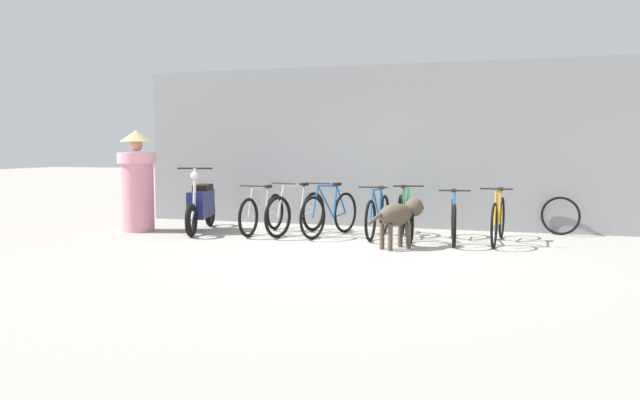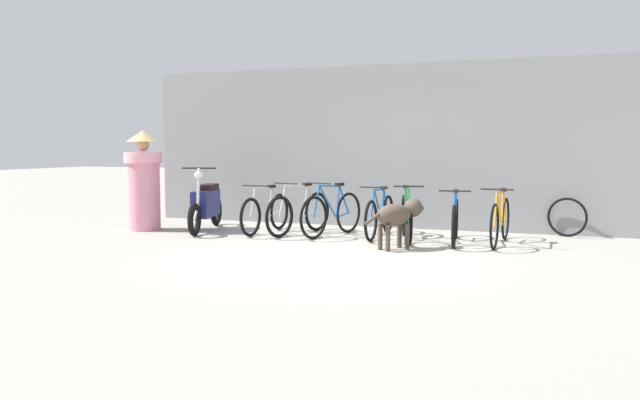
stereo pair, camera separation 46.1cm
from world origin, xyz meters
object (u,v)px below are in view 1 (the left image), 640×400
bicycle_3 (378,216)px  bicycle_4 (405,217)px  motorcycle (201,206)px  stray_dog (400,215)px  bicycle_0 (262,213)px  spare_tire_left (560,216)px  bicycle_1 (296,213)px  person_in_robes (137,181)px  bicycle_5 (454,220)px  bicycle_6 (498,220)px  bicycle_2 (330,214)px

bicycle_3 → bicycle_4: size_ratio=1.03×
motorcycle → stray_dog: bearing=62.9°
bicycle_0 → spare_tire_left: 4.95m
bicycle_1 → bicycle_4: size_ratio=1.01×
motorcycle → spare_tire_left: motorcycle is taller
bicycle_1 → bicycle_3: (1.35, 0.13, -0.01)m
bicycle_3 → person_in_robes: bearing=-81.9°
person_in_robes → spare_tire_left: bearing=-138.3°
bicycle_4 → bicycle_5: (0.75, -0.02, -0.02)m
bicycle_4 → spare_tire_left: size_ratio=2.54×
bicycle_6 → motorcycle: size_ratio=0.92×
bicycle_5 → motorcycle: bearing=-95.2°
bicycle_1 → motorcycle: (-1.70, -0.11, 0.09)m
bicycle_3 → bicycle_5: bicycle_3 is taller
bicycle_6 → spare_tire_left: (0.96, 1.21, -0.04)m
bicycle_4 → spare_tire_left: bicycle_4 is taller
bicycle_1 → bicycle_3: bearing=111.7°
bicycle_5 → person_in_robes: 5.37m
bicycle_6 → bicycle_1: bearing=-85.1°
bicycle_6 → motorcycle: 4.92m
person_in_robes → bicycle_1: bearing=-143.1°
bicycle_1 → bicycle_4: 1.82m
bicycle_1 → spare_tire_left: bearing=122.6°
bicycle_6 → spare_tire_left: bicycle_6 is taller
bicycle_0 → bicycle_5: size_ratio=0.95×
bicycle_6 → bicycle_0: bearing=-84.7°
bicycle_5 → spare_tire_left: 2.06m
bicycle_5 → stray_dog: size_ratio=1.93×
bicycle_5 → bicycle_6: 0.66m
stray_dog → person_in_robes: person_in_robes is taller
bicycle_4 → bicycle_6: bearing=75.8°
bicycle_0 → bicycle_1: bicycle_1 is taller
stray_dog → bicycle_3: bearing=65.7°
bicycle_3 → bicycle_0: bearing=-84.5°
bicycle_2 → bicycle_4: 1.25m
motorcycle → spare_tire_left: bearing=88.1°
bicycle_1 → bicycle_2: 0.57m
bicycle_0 → bicycle_3: bicycle_3 is taller
bicycle_1 → stray_dog: size_ratio=1.86×
bicycle_0 → bicycle_5: (3.17, -0.03, -0.00)m
bicycle_1 → bicycle_2: size_ratio=1.03×
bicycle_5 → bicycle_6: size_ratio=0.98×
bicycle_2 → stray_dog: (1.32, -0.92, 0.12)m
bicycle_2 → bicycle_5: size_ratio=0.93×
bicycle_2 → bicycle_4: bearing=105.0°
bicycle_1 → bicycle_4: bicycle_1 is taller
stray_dog → person_in_robes: bearing=121.9°
bicycle_3 → stray_dog: (0.54, -1.03, 0.14)m
bicycle_3 → motorcycle: size_ratio=0.89×
bicycle_1 → person_in_robes: size_ratio=0.94×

